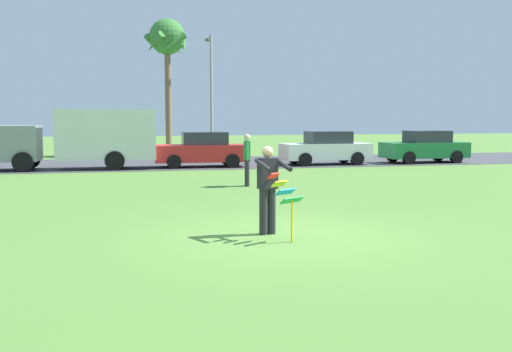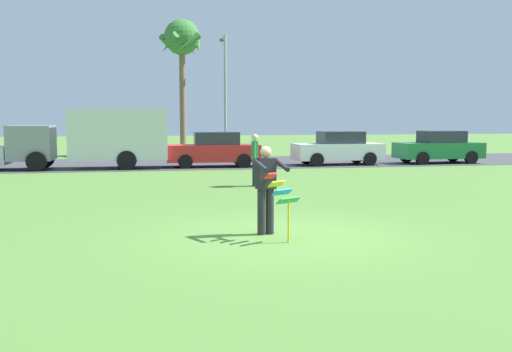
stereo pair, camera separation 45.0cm
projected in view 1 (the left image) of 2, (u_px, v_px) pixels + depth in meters
The scene contains 11 objects.
ground_plane at pixel (287, 235), 11.41m from camera, with size 120.00×120.00×0.00m, color #568438.
road_strip at pixel (186, 163), 29.02m from camera, with size 120.00×8.00×0.01m, color #424247.
person_kite_flyer at pixel (268, 186), 11.40m from camera, with size 0.64×0.73×1.73m.
kite_held at pixel (286, 195), 10.80m from camera, with size 0.63×0.73×1.25m.
parked_truck_grey_van at pixel (87, 137), 25.53m from camera, with size 6.74×2.21×2.62m.
parked_car_red at pixel (202, 150), 26.72m from camera, with size 4.25×1.93×1.60m.
parked_car_white at pixel (326, 149), 28.06m from camera, with size 4.24×1.92×1.60m.
parked_car_green at pixel (425, 147), 29.23m from camera, with size 4.26×1.95×1.60m.
palm_tree_right_near at pixel (167, 42), 34.56m from camera, with size 2.58×2.71×8.04m.
streetlight_pole at pixel (211, 87), 34.13m from camera, with size 0.24×1.65×7.00m.
person_walker_near at pixel (247, 158), 19.37m from camera, with size 0.29×0.56×1.73m.
Camera 1 is at (-3.11, -10.81, 2.30)m, focal length 41.13 mm.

